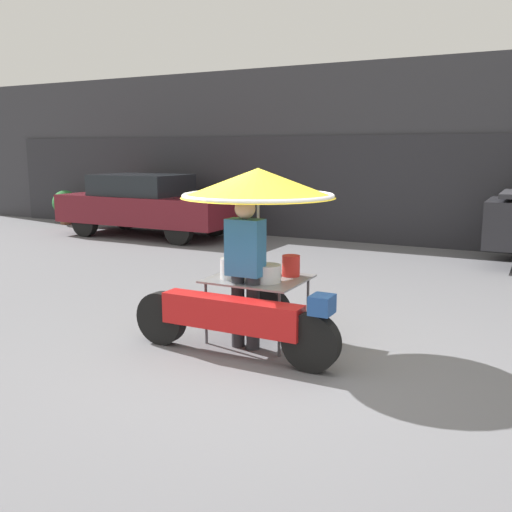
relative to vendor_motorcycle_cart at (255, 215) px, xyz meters
name	(u,v)px	position (x,y,z in m)	size (l,w,h in m)	color
ground_plane	(272,357)	(0.37, -0.34, -1.40)	(36.00, 36.00, 0.00)	slate
shopfront_building	(435,154)	(0.37, 8.20, 0.58)	(28.00, 2.06, 3.98)	#38383D
vendor_motorcycle_cart	(255,215)	(0.00, 0.00, 0.00)	(2.31, 1.65, 1.88)	black
vendor_person	(245,266)	(0.00, -0.21, -0.51)	(0.38, 0.22, 1.59)	#2D2D33
parked_car	(148,204)	(-5.90, 5.75, -0.62)	(4.44, 1.78, 1.49)	black
potted_plant	(65,204)	(-9.41, 6.53, -0.83)	(0.71, 0.71, 0.96)	brown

